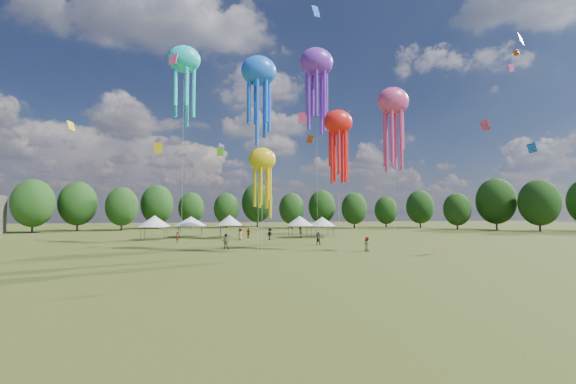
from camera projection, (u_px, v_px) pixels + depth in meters
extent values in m
plane|color=#384416|center=(500.00, 352.00, 11.68)|extent=(300.00, 300.00, 0.00)
imported|color=gray|center=(226.00, 242.00, 43.88)|extent=(1.05, 0.89, 1.88)
imported|color=gray|center=(240.00, 234.00, 58.22)|extent=(0.74, 1.01, 1.90)
imported|color=gray|center=(300.00, 232.00, 63.09)|extent=(0.96, 1.10, 1.90)
imported|color=gray|center=(270.00, 234.00, 58.62)|extent=(1.37, 1.29, 1.86)
imported|color=gray|center=(248.00, 233.00, 62.96)|extent=(1.11, 0.95, 1.79)
imported|color=gray|center=(318.00, 238.00, 49.84)|extent=(1.63, 0.55, 1.75)
imported|color=gray|center=(177.00, 237.00, 53.84)|extent=(0.41, 0.59, 1.53)
imported|color=gray|center=(367.00, 244.00, 41.70)|extent=(0.64, 0.88, 1.65)
cylinder|color=#47474C|center=(141.00, 234.00, 56.63)|extent=(0.08, 0.08, 2.09)
cylinder|color=#47474C|center=(145.00, 233.00, 60.08)|extent=(0.08, 0.08, 2.09)
cylinder|color=#47474C|center=(164.00, 234.00, 57.38)|extent=(0.08, 0.08, 2.09)
cylinder|color=#47474C|center=(167.00, 233.00, 60.83)|extent=(0.08, 0.08, 2.09)
cube|color=silver|center=(154.00, 227.00, 58.79)|extent=(3.94, 3.94, 0.10)
cone|color=silver|center=(154.00, 221.00, 58.84)|extent=(5.12, 5.12, 1.79)
cylinder|color=#47474C|center=(178.00, 232.00, 63.70)|extent=(0.08, 0.08, 1.96)
cylinder|color=#47474C|center=(180.00, 231.00, 67.61)|extent=(0.08, 0.08, 1.96)
cylinder|color=#47474C|center=(202.00, 232.00, 64.55)|extent=(0.08, 0.08, 1.96)
cylinder|color=#47474C|center=(202.00, 231.00, 68.45)|extent=(0.08, 0.08, 1.96)
cube|color=silver|center=(191.00, 226.00, 66.14)|extent=(4.40, 4.40, 0.10)
cone|color=silver|center=(191.00, 221.00, 66.18)|extent=(5.72, 5.72, 1.68)
cylinder|color=#47474C|center=(221.00, 232.00, 62.95)|extent=(0.08, 0.08, 2.11)
cylinder|color=#47474C|center=(220.00, 231.00, 66.09)|extent=(0.08, 0.08, 2.11)
cylinder|color=#47474C|center=(239.00, 232.00, 63.64)|extent=(0.08, 0.08, 2.11)
cylinder|color=#47474C|center=(238.00, 231.00, 66.77)|extent=(0.08, 0.08, 2.11)
cube|color=silver|center=(230.00, 225.00, 64.92)|extent=(3.61, 3.61, 0.10)
cone|color=silver|center=(230.00, 220.00, 64.98)|extent=(4.70, 4.70, 1.80)
cylinder|color=#47474C|center=(293.00, 232.00, 62.64)|extent=(0.08, 0.08, 2.02)
cylinder|color=#47474C|center=(288.00, 231.00, 65.97)|extent=(0.08, 0.08, 2.02)
cylinder|color=#47474C|center=(311.00, 232.00, 63.36)|extent=(0.08, 0.08, 2.02)
cylinder|color=#47474C|center=(306.00, 231.00, 66.69)|extent=(0.08, 0.08, 2.02)
cube|color=silver|center=(300.00, 226.00, 64.73)|extent=(3.82, 3.82, 0.10)
cone|color=silver|center=(300.00, 221.00, 64.78)|extent=(4.96, 4.96, 1.73)
cylinder|color=#47474C|center=(316.00, 232.00, 64.32)|extent=(0.08, 0.08, 1.91)
cylinder|color=#47474C|center=(311.00, 231.00, 67.51)|extent=(0.08, 0.08, 1.91)
cylinder|color=#47474C|center=(334.00, 232.00, 65.01)|extent=(0.08, 0.08, 1.91)
cylinder|color=#47474C|center=(328.00, 231.00, 68.21)|extent=(0.08, 0.08, 1.91)
cube|color=silver|center=(322.00, 226.00, 66.32)|extent=(3.68, 3.68, 0.10)
cone|color=silver|center=(322.00, 221.00, 66.37)|extent=(4.78, 4.78, 1.64)
ellipsoid|color=#1C60FD|center=(259.00, 71.00, 40.02)|extent=(3.97, 2.78, 3.38)
cylinder|color=beige|center=(258.00, 161.00, 39.45)|extent=(0.03, 0.03, 20.30)
ellipsoid|color=purple|center=(317.00, 62.00, 55.39)|extent=(5.21, 3.65, 4.43)
cylinder|color=beige|center=(317.00, 151.00, 54.62)|extent=(0.03, 0.03, 27.71)
ellipsoid|color=#FF1916|center=(338.00, 122.00, 41.48)|extent=(3.39, 2.37, 2.88)
cylinder|color=beige|center=(339.00, 187.00, 41.07)|extent=(0.03, 0.03, 14.95)
ellipsoid|color=#1AE3E3|center=(184.00, 59.00, 48.13)|extent=(4.30, 3.01, 3.65)
cylinder|color=beige|center=(183.00, 152.00, 47.43)|extent=(0.03, 0.03, 25.07)
ellipsoid|color=yellow|center=(262.00, 159.00, 39.68)|extent=(3.06, 2.14, 2.60)
cylinder|color=beige|center=(262.00, 206.00, 39.39)|extent=(0.03, 0.03, 10.40)
ellipsoid|color=#DB4082|center=(393.00, 101.00, 67.00)|extent=(6.11, 4.27, 5.19)
cylinder|color=beige|center=(394.00, 168.00, 66.30)|extent=(0.03, 0.03, 25.27)
cube|color=#DB4082|center=(303.00, 118.00, 69.68)|extent=(1.85, 0.69, 2.22)
cube|color=purple|center=(386.00, 99.00, 79.62)|extent=(0.46, 0.88, 0.95)
cube|color=#E74B0E|center=(310.00, 139.00, 57.52)|extent=(1.12, 0.75, 1.47)
cube|color=yellow|center=(521.00, 39.00, 35.79)|extent=(1.05, 0.88, 1.41)
cube|color=#DB4082|center=(512.00, 68.00, 56.71)|extent=(1.16, 0.10, 1.37)
cube|color=yellow|center=(158.00, 148.00, 77.37)|extent=(1.82, 0.48, 2.30)
cube|color=#1C60FD|center=(316.00, 11.00, 55.18)|extent=(1.60, 0.68, 1.98)
cube|color=#DB4082|center=(485.00, 125.00, 67.25)|extent=(1.47, 1.54, 1.98)
cube|color=#FF1916|center=(349.00, 113.00, 83.68)|extent=(1.01, 1.19, 1.56)
cube|color=#E74B0E|center=(516.00, 53.00, 52.13)|extent=(0.61, 0.63, 0.92)
cube|color=yellow|center=(71.00, 126.00, 66.43)|extent=(1.31, 1.85, 1.91)
cube|color=#5FC821|center=(220.00, 151.00, 52.49)|extent=(1.01, 0.46, 1.35)
cube|color=#1C60FD|center=(532.00, 148.00, 55.20)|extent=(1.24, 0.83, 1.67)
cube|color=#DB4082|center=(173.00, 59.00, 34.85)|extent=(0.89, 0.69, 1.10)
cube|color=purple|center=(221.00, 149.00, 66.34)|extent=(1.23, 1.22, 2.02)
cylinder|color=#38281C|center=(32.00, 225.00, 78.06)|extent=(0.44, 0.44, 3.36)
ellipsoid|color=#1C3E14|center=(33.00, 203.00, 78.33)|extent=(8.40, 8.40, 10.51)
cylinder|color=#38281C|center=(77.00, 224.00, 86.56)|extent=(0.44, 0.44, 3.41)
ellipsoid|color=#1C3E14|center=(78.00, 204.00, 86.84)|extent=(8.53, 8.53, 10.66)
cylinder|color=#38281C|center=(122.00, 224.00, 88.23)|extent=(0.44, 0.44, 3.07)
ellipsoid|color=#1C3E14|center=(122.00, 206.00, 88.48)|extent=(7.66, 7.66, 9.58)
cylinder|color=#38281C|center=(157.00, 222.00, 97.85)|extent=(0.44, 0.44, 3.43)
ellipsoid|color=#1C3E14|center=(157.00, 204.00, 98.13)|extent=(8.58, 8.58, 10.73)
cylinder|color=#38281C|center=(191.00, 222.00, 105.18)|extent=(0.44, 0.44, 2.95)
ellipsoid|color=#1C3E14|center=(191.00, 208.00, 105.42)|extent=(7.37, 7.37, 9.21)
cylinder|color=#38281C|center=(226.00, 223.00, 103.51)|extent=(0.44, 0.44, 2.89)
ellipsoid|color=#1C3E14|center=(226.00, 208.00, 103.74)|extent=(7.23, 7.23, 9.04)
cylinder|color=#38281C|center=(257.00, 221.00, 109.89)|extent=(0.44, 0.44, 3.84)
ellipsoid|color=#1C3E14|center=(257.00, 203.00, 110.20)|extent=(9.60, 9.60, 11.99)
cylinder|color=#38281C|center=(292.00, 223.00, 100.84)|extent=(0.44, 0.44, 2.84)
ellipsoid|color=#1C3E14|center=(292.00, 209.00, 101.07)|extent=(7.11, 7.11, 8.89)
cylinder|color=#38281C|center=(322.00, 222.00, 105.45)|extent=(0.44, 0.44, 3.16)
ellipsoid|color=#1C3E14|center=(322.00, 207.00, 105.70)|extent=(7.91, 7.91, 9.88)
cylinder|color=#38281C|center=(354.00, 223.00, 101.47)|extent=(0.44, 0.44, 2.88)
ellipsoid|color=#1C3E14|center=(354.00, 208.00, 101.71)|extent=(7.21, 7.21, 9.01)
cylinder|color=#38281C|center=(386.00, 223.00, 105.67)|extent=(0.44, 0.44, 2.63)
ellipsoid|color=#1C3E14|center=(386.00, 210.00, 105.88)|extent=(6.57, 6.57, 8.22)
cylinder|color=#38281C|center=(420.00, 222.00, 104.16)|extent=(0.44, 0.44, 3.13)
ellipsoid|color=#1C3E14|center=(420.00, 207.00, 104.41)|extent=(7.81, 7.81, 9.77)
cylinder|color=#38281C|center=(457.00, 224.00, 93.19)|extent=(0.44, 0.44, 2.72)
ellipsoid|color=#1C3E14|center=(457.00, 209.00, 93.40)|extent=(6.80, 6.80, 8.50)
cylinder|color=#38281C|center=(497.00, 222.00, 92.37)|extent=(0.44, 0.44, 3.81)
ellipsoid|color=#1C3E14|center=(496.00, 201.00, 92.68)|extent=(9.52, 9.52, 11.90)
cylinder|color=#38281C|center=(540.00, 224.00, 84.23)|extent=(0.44, 0.44, 3.51)
ellipsoid|color=#1C3E14|center=(539.00, 202.00, 84.51)|extent=(8.78, 8.78, 10.97)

